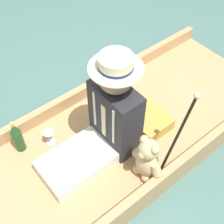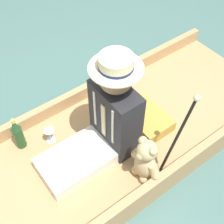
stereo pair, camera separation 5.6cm
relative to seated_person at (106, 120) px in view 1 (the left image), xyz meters
The scene contains 8 objects.
ground_plane 0.47m from the seated_person, 29.02° to the right, with size 16.00×16.00×0.00m, color #476B66.
punt_boat 0.39m from the seated_person, 29.02° to the right, with size 1.10×3.11×0.27m.
seat_cushion 0.49m from the seated_person, 91.01° to the right, with size 0.40×0.28×0.10m.
seated_person is the anchor object (origin of this frame).
teddy_bear 0.39m from the seated_person, 168.28° to the right, with size 0.28×0.16×0.40m.
wine_glass 0.50m from the seated_person, 45.30° to the left, with size 0.08×0.08×0.13m.
walking_cane 0.52m from the seated_person, 145.14° to the right, with size 0.04×0.23×0.70m.
champagne_bottle 0.68m from the seated_person, 51.79° to the left, with size 0.08×0.08×0.31m.
Camera 1 is at (-1.12, 0.85, 2.17)m, focal length 50.00 mm.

